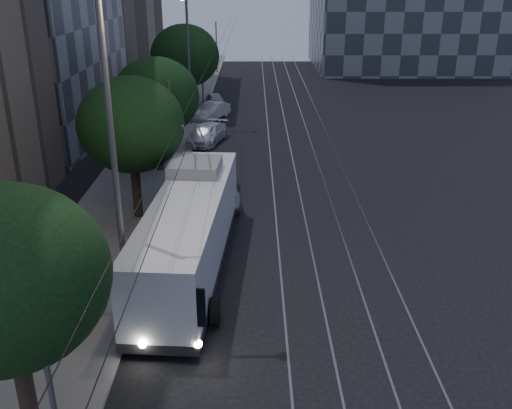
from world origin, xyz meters
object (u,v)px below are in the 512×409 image
object	(u,v)px
car_white_b	(209,134)
car_white_c	(212,111)
car_white_a	(205,134)
pickup_silver	(212,187)
streetlamp_far	(194,42)
trolleybus	(190,231)
streetlamp_near	(125,131)
car_white_d	(215,100)

from	to	relation	value
car_white_b	car_white_c	distance (m)	6.91
car_white_a	car_white_b	bearing A→B (deg)	74.79
car_white_c	pickup_silver	bearing A→B (deg)	-60.97
car_white_a	car_white_c	bearing A→B (deg)	104.75
streetlamp_far	trolleybus	bearing A→B (deg)	-85.17
streetlamp_near	car_white_d	bearing A→B (deg)	89.21
car_white_c	streetlamp_far	world-z (taller)	streetlamp_far
car_white_c	car_white_d	bearing A→B (deg)	114.99
trolleybus	pickup_silver	size ratio (longest dim) A/B	2.11
trolleybus	car_white_d	xyz separation A→B (m)	(-0.94, 30.47, -1.11)
streetlamp_near	pickup_silver	bearing A→B (deg)	80.91
car_white_d	streetlamp_near	size ratio (longest dim) A/B	0.31
trolleybus	car_white_b	xyz separation A→B (m)	(-0.65, 18.91, -1.08)
trolleybus	car_white_b	bearing A→B (deg)	95.91
trolleybus	car_white_d	distance (m)	30.50
pickup_silver	car_white_a	bearing A→B (deg)	91.47
car_white_d	streetlamp_far	size ratio (longest dim) A/B	0.33
trolleybus	car_white_a	bearing A→B (deg)	96.86
trolleybus	pickup_silver	xyz separation A→B (m)	(0.36, 7.41, -0.89)
streetlamp_near	streetlamp_far	world-z (taller)	streetlamp_near
trolleybus	car_white_a	xyz separation A→B (m)	(-0.94, 18.41, -1.00)
streetlamp_far	car_white_c	bearing A→B (deg)	61.51
streetlamp_near	trolleybus	bearing A→B (deg)	68.86
pickup_silver	car_white_d	size ratio (longest dim) A/B	1.68
pickup_silver	car_white_a	size ratio (longest dim) A/B	1.42
trolleybus	streetlamp_near	distance (m)	6.37
pickup_silver	car_white_a	world-z (taller)	pickup_silver
trolleybus	streetlamp_near	size ratio (longest dim) A/B	1.10
car_white_a	streetlamp_near	bearing A→B (deg)	-76.47
streetlamp_near	car_white_b	bearing A→B (deg)	88.08
pickup_silver	car_white_d	world-z (taller)	pickup_silver
car_white_b	car_white_a	bearing A→B (deg)	-104.95
car_white_b	streetlamp_near	size ratio (longest dim) A/B	0.38
pickup_silver	car_white_b	world-z (taller)	pickup_silver
car_white_b	trolleybus	bearing A→B (deg)	-73.04
trolleybus	streetlamp_far	xyz separation A→B (m)	(-2.01, 23.84, 4.69)
car_white_a	streetlamp_far	xyz separation A→B (m)	(-1.08, 5.42, 5.69)
car_white_a	streetlamp_near	distance (m)	22.86
car_white_b	car_white_d	distance (m)	11.56
car_white_a	car_white_d	world-z (taller)	car_white_a
car_white_b	streetlamp_near	distance (m)	23.38
car_white_c	car_white_d	distance (m)	4.65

